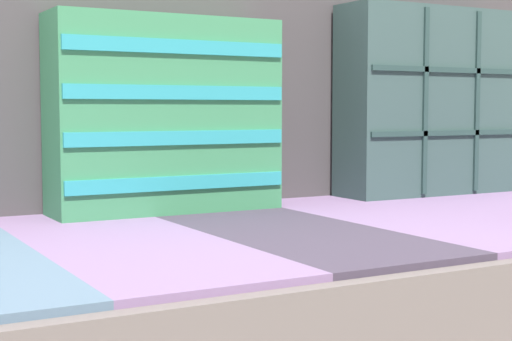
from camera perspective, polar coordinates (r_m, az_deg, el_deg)
The scene contains 3 objects.
sofa_backrest at distance 1.70m, azimuth -5.74°, elevation 6.01°, with size 2.03×0.14×0.49m.
throw_pillow_quilted at distance 1.90m, azimuth 12.65°, elevation 4.90°, with size 0.48×0.14×0.43m.
throw_pillow_striped at distance 1.53m, azimuth -6.58°, elevation 4.03°, with size 0.45×0.14×0.38m.
Camera 1 is at (-0.68, -1.08, 0.64)m, focal length 55.00 mm.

